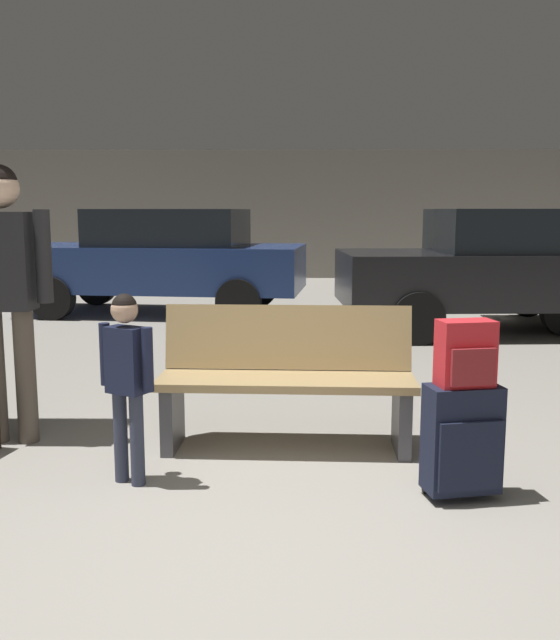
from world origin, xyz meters
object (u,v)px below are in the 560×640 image
(backpack_bright, at_px, (466,354))
(parked_car_far, at_px, (163,258))
(bench, at_px, (287,378))
(child, at_px, (126,368))
(parked_car_near, at_px, (512,267))
(adult, at_px, (4,274))
(suitcase, at_px, (462,439))

(backpack_bright, xyz_separation_m, parked_car_far, (-2.76, 6.66, 0.03))
(backpack_bright, bearing_deg, bench, 138.16)
(bench, relative_size, child, 1.53)
(parked_car_near, relative_size, parked_car_far, 0.98)
(bench, distance_m, child, 1.09)
(adult, bearing_deg, parked_car_near, 43.42)
(child, bearing_deg, parked_car_far, 98.56)
(adult, relative_size, parked_car_far, 0.42)
(child, distance_m, parked_car_near, 6.14)
(child, bearing_deg, backpack_bright, -5.86)
(backpack_bright, height_order, adult, adult)
(child, xyz_separation_m, adult, (-0.92, 0.69, 0.45))
(suitcase, bearing_deg, bench, 138.18)
(suitcase, bearing_deg, backpack_bright, -89.24)
(adult, bearing_deg, child, -36.80)
(bench, relative_size, parked_car_near, 0.39)
(parked_car_near, height_order, parked_car_far, same)
(bench, bearing_deg, parked_car_near, 57.66)
(parked_car_near, bearing_deg, backpack_bright, -109.49)
(bench, relative_size, suitcase, 2.68)
(bench, height_order, suitcase, bench)
(bench, height_order, child, child)
(child, relative_size, parked_car_far, 0.25)
(backpack_bright, distance_m, parked_car_far, 7.21)
(backpack_bright, relative_size, child, 0.32)
(suitcase, xyz_separation_m, parked_car_near, (1.82, 5.15, 0.48))
(suitcase, distance_m, child, 1.82)
(bench, relative_size, parked_car_far, 0.38)
(suitcase, bearing_deg, parked_car_far, 112.47)
(parked_car_near, distance_m, parked_car_far, 4.82)
(adult, distance_m, parked_car_near, 6.23)
(adult, height_order, parked_car_far, adult)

